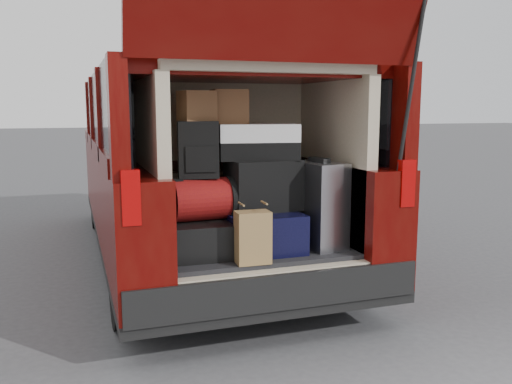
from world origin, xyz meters
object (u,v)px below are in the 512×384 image
at_px(red_duffel, 205,199).
at_px(backpack, 198,150).
at_px(black_soft_case, 264,185).
at_px(twotone_duffel, 258,142).
at_px(black_hardshell, 198,236).
at_px(navy_hardshell, 259,229).
at_px(kraft_bag, 253,237).
at_px(silver_roller, 319,205).

relative_size(red_duffel, backpack, 1.16).
relative_size(black_soft_case, twotone_duffel, 0.90).
bearing_deg(black_hardshell, red_duffel, -31.77).
height_order(black_hardshell, backpack, backpack).
height_order(red_duffel, black_soft_case, black_soft_case).
xyz_separation_m(navy_hardshell, kraft_bag, (-0.15, -0.33, 0.03)).
height_order(navy_hardshell, kraft_bag, kraft_bag).
distance_m(kraft_bag, black_soft_case, 0.47).
bearing_deg(twotone_duffel, red_duffel, -162.27).
bearing_deg(black_soft_case, black_hardshell, 173.95).
bearing_deg(backpack, kraft_bag, -44.59).
relative_size(black_hardshell, silver_roller, 0.96).
bearing_deg(red_duffel, kraft_bag, -58.22).
distance_m(red_duffel, black_soft_case, 0.42).
bearing_deg(black_soft_case, red_duffel, 177.58).
bearing_deg(twotone_duffel, navy_hardshell, -91.49).
bearing_deg(black_soft_case, kraft_bag, -124.51).
relative_size(silver_roller, twotone_duffel, 1.10).
bearing_deg(twotone_duffel, kraft_bag, -104.08).
height_order(kraft_bag, red_duffel, red_duffel).
height_order(black_soft_case, twotone_duffel, twotone_duffel).
relative_size(navy_hardshell, silver_roller, 1.02).
relative_size(silver_roller, kraft_bag, 1.81).
distance_m(black_soft_case, twotone_duffel, 0.29).
bearing_deg(silver_roller, twotone_duffel, 150.67).
xyz_separation_m(kraft_bag, backpack, (-0.26, 0.34, 0.52)).
xyz_separation_m(navy_hardshell, backpack, (-0.41, 0.01, 0.55)).
distance_m(black_hardshell, backpack, 0.57).
xyz_separation_m(red_duffel, backpack, (-0.03, 0.02, 0.32)).
distance_m(black_hardshell, silver_roller, 0.84).
bearing_deg(black_hardshell, navy_hardshell, 0.04).
xyz_separation_m(black_hardshell, twotone_duffel, (0.42, 0.03, 0.61)).
bearing_deg(navy_hardshell, black_soft_case, 11.50).
bearing_deg(navy_hardshell, black_hardshell, 178.00).
relative_size(kraft_bag, backpack, 0.89).
distance_m(backpack, twotone_duffel, 0.42).
distance_m(red_duffel, twotone_duffel, 0.53).
xyz_separation_m(silver_roller, red_duffel, (-0.78, 0.08, 0.07)).
bearing_deg(navy_hardshell, twotone_duffel, 79.39).
height_order(kraft_bag, backpack, backpack).
height_order(navy_hardshell, twotone_duffel, twotone_duffel).
bearing_deg(backpack, navy_hardshell, 6.64).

